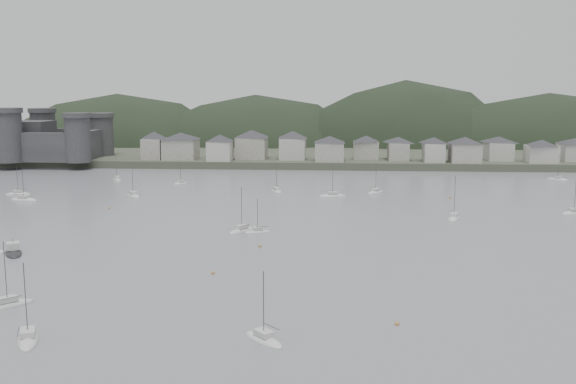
{
  "coord_description": "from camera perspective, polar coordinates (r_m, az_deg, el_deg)",
  "views": [
    {
      "loc": [
        11.76,
        -90.49,
        32.12
      ],
      "look_at": [
        0.0,
        75.0,
        6.0
      ],
      "focal_mm": 40.52,
      "sensor_mm": 36.0,
      "label": 1
    }
  ],
  "objects": [
    {
      "name": "ground",
      "position": [
        96.74,
        -3.2,
        -10.46
      ],
      "size": [
        900.0,
        900.0,
        0.0
      ],
      "primitive_type": "plane",
      "color": "slate",
      "rests_on": "ground"
    },
    {
      "name": "far_shore_land",
      "position": [
        386.89,
        2.32,
        4.4
      ],
      "size": [
        900.0,
        250.0,
        3.0
      ],
      "primitive_type": "cube",
      "color": "#383D2D",
      "rests_on": "ground"
    },
    {
      "name": "forested_ridge",
      "position": [
        362.57,
        2.94,
        2.06
      ],
      "size": [
        851.55,
        103.94,
        102.57
      ],
      "color": "black",
      "rests_on": "ground"
    },
    {
      "name": "castle",
      "position": [
        301.45,
        -21.93,
        4.28
      ],
      "size": [
        66.0,
        43.0,
        20.0
      ],
      "color": "#313234",
      "rests_on": "far_shore_land"
    },
    {
      "name": "waterfront_town",
      "position": [
        277.57,
        12.12,
        3.9
      ],
      "size": [
        451.48,
        28.46,
        12.92
      ],
      "color": "gray",
      "rests_on": "far_shore_land"
    },
    {
      "name": "moored_fleet",
      "position": [
        154.19,
        -3.46,
        -3.03
      ],
      "size": [
        223.99,
        174.43,
        12.41
      ],
      "color": "silver",
      "rests_on": "ground"
    },
    {
      "name": "motor_launch_far",
      "position": [
        140.04,
        -22.95,
        -4.92
      ],
      "size": [
        7.05,
        9.02,
        4.05
      ],
      "rotation": [
        0.0,
        0.0,
        3.67
      ],
      "color": "black",
      "rests_on": "ground"
    },
    {
      "name": "mooring_buoys",
      "position": [
        144.91,
        5.7,
        -3.84
      ],
      "size": [
        141.42,
        108.97,
        0.7
      ],
      "color": "#AF783A",
      "rests_on": "ground"
    }
  ]
}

